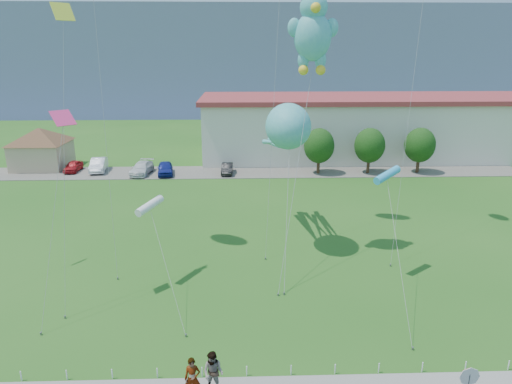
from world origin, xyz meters
TOP-DOWN VIEW (x-y plane):
  - ground at (0.00, 0.00)m, footprint 160.00×160.00m
  - parking_strip at (0.00, 35.00)m, footprint 70.00×6.00m
  - hill_ridge at (0.00, 120.00)m, footprint 160.00×50.00m
  - pavilion at (-24.00, 38.00)m, footprint 9.20×9.20m
  - warehouse at (26.00, 44.00)m, footprint 61.00×15.00m
  - stop_sign at (9.50, -4.21)m, footprint 0.80×0.07m
  - rope_fence at (0.00, -1.30)m, footprint 26.05×0.05m
  - tree_near at (10.00, 34.00)m, footprint 3.60×3.60m
  - tree_mid at (16.00, 34.00)m, footprint 3.60×3.60m
  - tree_far at (22.00, 34.00)m, footprint 3.60×3.60m
  - pedestrian_left at (-1.27, -2.63)m, footprint 0.68×0.46m
  - pedestrian_right at (-0.42, -2.39)m, footprint 1.14×1.03m
  - parked_car_red at (-19.55, 35.89)m, footprint 1.53×3.71m
  - parked_car_silver at (-16.51, 35.90)m, footprint 2.33×4.95m
  - parked_car_white at (-10.98, 34.38)m, footprint 2.44×5.00m
  - parked_car_blue at (-8.16, 34.11)m, footprint 2.36×4.52m
  - parked_car_black at (-0.86, 34.23)m, footprint 1.37×3.73m
  - octopus_kite at (4.07, 13.64)m, footprint 3.14×13.57m
  - teddy_bear_kite at (5.51, 12.21)m, footprint 4.22×7.64m
  - small_kite_pink at (-8.76, 5.78)m, footprint 1.61×4.79m
  - small_kite_cyan at (9.83, 8.32)m, footprint 0.99×9.27m
  - small_kite_yellow at (-8.83, 7.83)m, footprint 1.29×5.53m
  - small_kite_white at (-4.75, 7.95)m, footprint 2.99×7.43m

SIDE VIEW (x-z plane):
  - ground at x=0.00m, z-range 0.00..0.00m
  - parking_strip at x=0.00m, z-range 0.00..0.06m
  - rope_fence at x=0.00m, z-range 0.00..0.50m
  - parked_car_black at x=-0.86m, z-range 0.06..1.28m
  - parked_car_red at x=-19.55m, z-range 0.06..1.32m
  - parked_car_white at x=-10.98m, z-range 0.06..1.46m
  - parked_car_blue at x=-8.16m, z-range 0.06..1.53m
  - parked_car_silver at x=-16.51m, z-range 0.06..1.63m
  - pedestrian_left at x=-1.27m, z-range 0.10..1.93m
  - pedestrian_right at x=-0.42m, z-range 0.10..2.03m
  - stop_sign at x=9.50m, z-range 0.62..3.12m
  - pavilion at x=-24.00m, z-range 0.52..5.52m
  - tree_near at x=10.00m, z-range 0.65..6.12m
  - tree_mid at x=16.00m, z-range 0.65..6.12m
  - tree_far at x=22.00m, z-range 0.65..6.12m
  - warehouse at x=26.00m, z-range 0.02..8.22m
  - small_kite_white at x=-4.75m, z-range 2.25..7.68m
  - small_kite_cyan at x=9.83m, z-range 3.08..10.21m
  - octopus_kite at x=4.07m, z-range 3.08..13.75m
  - small_kite_pink at x=-8.76m, z-range 3.94..14.97m
  - hill_ridge at x=0.00m, z-range 0.00..25.00m
  - small_kite_yellow at x=-8.83m, z-range 5.67..22.17m
  - teddy_bear_kite at x=5.51m, z-range 6.41..24.14m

